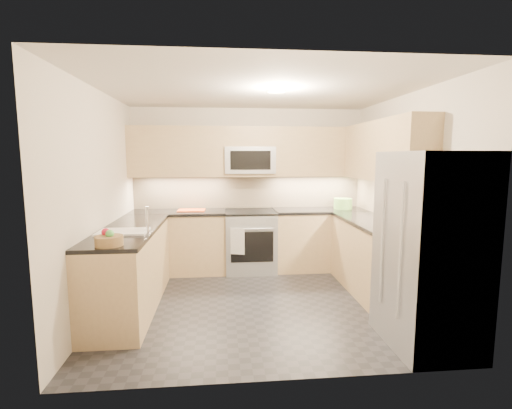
{
  "coord_description": "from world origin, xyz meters",
  "views": [
    {
      "loc": [
        -0.44,
        -4.29,
        1.75
      ],
      "look_at": [
        0.0,
        0.35,
        1.15
      ],
      "focal_mm": 26.0,
      "sensor_mm": 36.0,
      "label": 1
    }
  ],
  "objects_px": {
    "gas_range": "(250,242)",
    "utensil_bowl": "(343,204)",
    "microwave": "(249,160)",
    "cutting_board": "(191,210)",
    "fruit_basket": "(109,241)",
    "refrigerator": "(429,251)"
  },
  "relations": [
    {
      "from": "microwave",
      "to": "fruit_basket",
      "type": "relative_size",
      "value": 3.01
    },
    {
      "from": "cutting_board",
      "to": "fruit_basket",
      "type": "xyz_separation_m",
      "value": [
        -0.58,
        -2.19,
        0.04
      ]
    },
    {
      "from": "gas_range",
      "to": "microwave",
      "type": "relative_size",
      "value": 1.2
    },
    {
      "from": "microwave",
      "to": "utensil_bowl",
      "type": "distance_m",
      "value": 1.62
    },
    {
      "from": "refrigerator",
      "to": "utensil_bowl",
      "type": "relative_size",
      "value": 6.31
    },
    {
      "from": "utensil_bowl",
      "to": "fruit_basket",
      "type": "height_order",
      "value": "utensil_bowl"
    },
    {
      "from": "microwave",
      "to": "fruit_basket",
      "type": "distance_m",
      "value": 2.78
    },
    {
      "from": "fruit_basket",
      "to": "utensil_bowl",
      "type": "bearing_deg",
      "value": 36.38
    },
    {
      "from": "utensil_bowl",
      "to": "cutting_board",
      "type": "xyz_separation_m",
      "value": [
        -2.36,
        0.02,
        -0.08
      ]
    },
    {
      "from": "cutting_board",
      "to": "utensil_bowl",
      "type": "bearing_deg",
      "value": -0.51
    },
    {
      "from": "refrigerator",
      "to": "cutting_board",
      "type": "xyz_separation_m",
      "value": [
        -2.34,
        2.49,
        0.05
      ]
    },
    {
      "from": "fruit_basket",
      "to": "gas_range",
      "type": "bearing_deg",
      "value": 55.2
    },
    {
      "from": "gas_range",
      "to": "fruit_basket",
      "type": "xyz_separation_m",
      "value": [
        -1.47,
        -2.12,
        0.53
      ]
    },
    {
      "from": "utensil_bowl",
      "to": "cutting_board",
      "type": "height_order",
      "value": "utensil_bowl"
    },
    {
      "from": "gas_range",
      "to": "fruit_basket",
      "type": "relative_size",
      "value": 3.6
    },
    {
      "from": "gas_range",
      "to": "cutting_board",
      "type": "height_order",
      "value": "cutting_board"
    },
    {
      "from": "gas_range",
      "to": "cutting_board",
      "type": "relative_size",
      "value": 2.25
    },
    {
      "from": "gas_range",
      "to": "refrigerator",
      "type": "height_order",
      "value": "refrigerator"
    },
    {
      "from": "refrigerator",
      "to": "microwave",
      "type": "bearing_deg",
      "value": 119.62
    },
    {
      "from": "gas_range",
      "to": "utensil_bowl",
      "type": "bearing_deg",
      "value": 1.79
    },
    {
      "from": "refrigerator",
      "to": "utensil_bowl",
      "type": "xyz_separation_m",
      "value": [
        0.02,
        2.47,
        0.12
      ]
    },
    {
      "from": "gas_range",
      "to": "cutting_board",
      "type": "bearing_deg",
      "value": 175.7
    }
  ]
}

